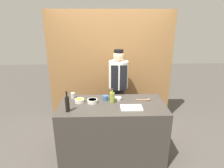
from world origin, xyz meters
TOP-DOWN VIEW (x-y plane):
  - ground_plane at (0.00, 0.00)m, footprint 14.00×14.00m
  - cabinet_wall at (0.00, 1.23)m, footprint 2.60×0.18m
  - counter at (0.00, 0.00)m, footprint 1.67×0.81m
  - sauce_bowl_orange at (-0.32, 0.06)m, footprint 0.16×0.16m
  - sauce_bowl_green at (0.10, 0.16)m, footprint 0.12×0.12m
  - sauce_bowl_yellow at (-0.53, 0.08)m, footprint 0.15×0.15m
  - cutting_board at (0.28, -0.16)m, footprint 0.32×0.20m
  - bottle_soy at (-0.65, -0.23)m, footprint 0.06×0.06m
  - bottle_oil at (0.00, 0.06)m, footprint 0.08×0.08m
  - cup_blue at (-0.11, 0.16)m, footprint 0.09×0.09m
  - cup_steel at (-0.66, 0.26)m, footprint 0.07×0.07m
  - wooden_spoon at (0.54, 0.13)m, footprint 0.24×0.04m
  - chef_center at (0.14, 0.78)m, footprint 0.37×0.37m

SIDE VIEW (x-z plane):
  - ground_plane at x=0.00m, z-range 0.00..0.00m
  - counter at x=0.00m, z-range 0.00..0.94m
  - chef_center at x=0.14m, z-range 0.07..1.75m
  - cutting_board at x=0.28m, z-range 0.94..0.96m
  - wooden_spoon at x=0.54m, z-range 0.93..0.96m
  - sauce_bowl_green at x=0.10m, z-range 0.94..0.98m
  - sauce_bowl_yellow at x=-0.53m, z-range 0.94..1.00m
  - sauce_bowl_orange at x=-0.32m, z-range 0.94..1.00m
  - cup_blue at x=-0.11m, z-range 0.94..1.01m
  - cup_steel at x=-0.66m, z-range 0.94..1.03m
  - bottle_oil at x=0.00m, z-range 0.91..1.15m
  - bottle_soy at x=-0.65m, z-range 0.90..1.21m
  - cabinet_wall at x=0.00m, z-range 0.00..2.40m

